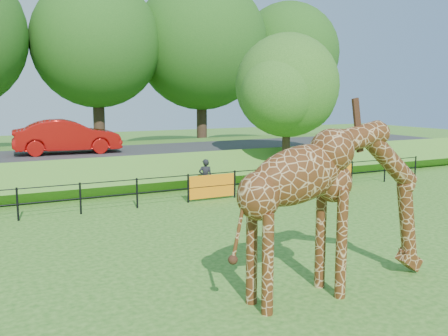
{
  "coord_description": "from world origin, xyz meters",
  "views": [
    {
      "loc": [
        -5.25,
        -9.09,
        4.07
      ],
      "look_at": [
        1.14,
        3.36,
        2.0
      ],
      "focal_mm": 40.0,
      "sensor_mm": 36.0,
      "label": 1
    }
  ],
  "objects_px": {
    "giraffe": "(338,208)",
    "tree_east": "(288,90)",
    "car_red": "(67,137)",
    "visitor": "(205,177)"
  },
  "relations": [
    {
      "from": "giraffe",
      "to": "visitor",
      "type": "distance_m",
      "value": 10.42
    },
    {
      "from": "car_red",
      "to": "visitor",
      "type": "height_order",
      "value": "car_red"
    },
    {
      "from": "giraffe",
      "to": "car_red",
      "type": "distance_m",
      "value": 15.63
    },
    {
      "from": "giraffe",
      "to": "tree_east",
      "type": "bearing_deg",
      "value": 59.3
    },
    {
      "from": "car_red",
      "to": "visitor",
      "type": "xyz_separation_m",
      "value": [
        4.44,
        -5.19,
        -1.44
      ]
    },
    {
      "from": "giraffe",
      "to": "tree_east",
      "type": "relative_size",
      "value": 0.73
    },
    {
      "from": "tree_east",
      "to": "car_red",
      "type": "bearing_deg",
      "value": 153.32
    },
    {
      "from": "giraffe",
      "to": "tree_east",
      "type": "height_order",
      "value": "tree_east"
    },
    {
      "from": "tree_east",
      "to": "visitor",
      "type": "bearing_deg",
      "value": -170.85
    },
    {
      "from": "car_red",
      "to": "tree_east",
      "type": "height_order",
      "value": "tree_east"
    }
  ]
}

